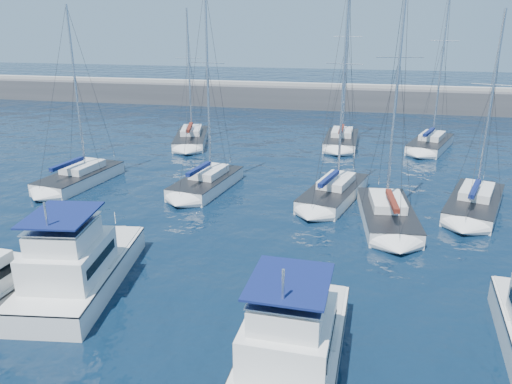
% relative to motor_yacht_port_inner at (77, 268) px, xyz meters
% --- Properties ---
extents(ground, '(220.00, 220.00, 0.00)m').
position_rel_motor_yacht_port_inner_xyz_m(ground, '(8.12, 2.47, -1.13)').
color(ground, black).
rests_on(ground, ground).
extents(breakwater, '(160.00, 6.00, 4.45)m').
position_rel_motor_yacht_port_inner_xyz_m(breakwater, '(8.12, 54.47, -0.08)').
color(breakwater, '#424244').
rests_on(breakwater, ground).
extents(motor_yacht_port_inner, '(4.77, 9.44, 4.69)m').
position_rel_motor_yacht_port_inner_xyz_m(motor_yacht_port_inner, '(0.00, 0.00, 0.00)').
color(motor_yacht_port_inner, silver).
rests_on(motor_yacht_port_inner, ground).
extents(motor_yacht_stbd_inner, '(3.89, 8.58, 4.69)m').
position_rel_motor_yacht_port_inner_xyz_m(motor_yacht_stbd_inner, '(10.85, -3.81, 0.00)').
color(motor_yacht_stbd_inner, silver).
rests_on(motor_yacht_stbd_inner, ground).
extents(sailboat_mid_a, '(4.18, 8.04, 13.72)m').
position_rel_motor_yacht_port_inner_xyz_m(sailboat_mid_a, '(-8.56, 14.93, -0.62)').
color(sailboat_mid_a, silver).
rests_on(sailboat_mid_a, ground).
extents(sailboat_mid_b, '(4.25, 7.84, 15.03)m').
position_rel_motor_yacht_port_inner_xyz_m(sailboat_mid_b, '(1.66, 15.67, -0.60)').
color(sailboat_mid_b, silver).
rests_on(sailboat_mid_b, ground).
extents(sailboat_mid_c, '(4.96, 8.63, 15.23)m').
position_rel_motor_yacht_port_inner_xyz_m(sailboat_mid_c, '(11.34, 15.34, -0.60)').
color(sailboat_mid_c, silver).
rests_on(sailboat_mid_c, ground).
extents(sailboat_mid_d, '(3.91, 8.31, 16.46)m').
position_rel_motor_yacht_port_inner_xyz_m(sailboat_mid_d, '(14.94, 11.70, -0.59)').
color(sailboat_mid_d, silver).
rests_on(sailboat_mid_d, ground).
extents(sailboat_mid_e, '(5.39, 8.62, 13.37)m').
position_rel_motor_yacht_port_inner_xyz_m(sailboat_mid_e, '(20.85, 15.01, -0.63)').
color(sailboat_mid_e, silver).
rests_on(sailboat_mid_e, ground).
extents(sailboat_back_a, '(4.95, 9.03, 13.71)m').
position_rel_motor_yacht_port_inner_xyz_m(sailboat_back_a, '(-4.27, 29.57, -0.63)').
color(sailboat_back_a, silver).
rests_on(sailboat_back_a, ground).
extents(sailboat_back_b, '(3.37, 8.01, 17.20)m').
position_rel_motor_yacht_port_inner_xyz_m(sailboat_back_b, '(11.19, 31.88, -0.58)').
color(sailboat_back_b, silver).
rests_on(sailboat_back_b, ground).
extents(sailboat_back_c, '(5.46, 8.29, 16.67)m').
position_rel_motor_yacht_port_inner_xyz_m(sailboat_back_c, '(19.97, 32.02, -0.58)').
color(sailboat_back_c, silver).
rests_on(sailboat_back_c, ground).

